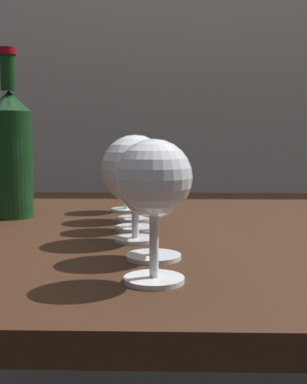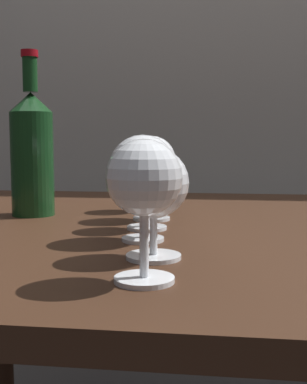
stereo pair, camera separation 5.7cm
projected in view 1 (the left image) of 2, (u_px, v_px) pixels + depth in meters
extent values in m
cube|color=gray|center=(189.00, 21.00, 1.66)|extent=(5.00, 0.08, 2.60)
cube|color=#382114|center=(211.00, 232.00, 0.81)|extent=(1.26, 0.92, 0.03)
cylinder|color=white|center=(154.00, 279.00, 0.48)|extent=(0.06, 0.06, 0.00)
cylinder|color=white|center=(154.00, 240.00, 0.48)|extent=(0.01, 0.01, 0.07)
sphere|color=white|center=(154.00, 178.00, 0.47)|extent=(0.07, 0.07, 0.07)
ellipsoid|color=gold|center=(154.00, 177.00, 0.47)|extent=(0.06, 0.06, 0.03)
cylinder|color=white|center=(154.00, 256.00, 0.57)|extent=(0.06, 0.06, 0.00)
cylinder|color=white|center=(154.00, 230.00, 0.57)|extent=(0.01, 0.01, 0.06)
sphere|color=white|center=(154.00, 183.00, 0.56)|extent=(0.08, 0.08, 0.08)
ellipsoid|color=#470A16|center=(154.00, 182.00, 0.56)|extent=(0.07, 0.07, 0.04)
cylinder|color=white|center=(135.00, 239.00, 0.67)|extent=(0.06, 0.06, 0.00)
cylinder|color=white|center=(135.00, 214.00, 0.67)|extent=(0.01, 0.01, 0.06)
sphere|color=white|center=(135.00, 169.00, 0.66)|extent=(0.09, 0.09, 0.09)
ellipsoid|color=maroon|center=(135.00, 171.00, 0.66)|extent=(0.08, 0.08, 0.04)
cylinder|color=white|center=(135.00, 228.00, 0.76)|extent=(0.06, 0.06, 0.00)
cylinder|color=white|center=(135.00, 205.00, 0.75)|extent=(0.01, 0.01, 0.06)
sphere|color=white|center=(134.00, 168.00, 0.75)|extent=(0.07, 0.07, 0.07)
ellipsoid|color=pink|center=(134.00, 168.00, 0.75)|extent=(0.06, 0.06, 0.03)
cylinder|color=white|center=(135.00, 219.00, 0.84)|extent=(0.06, 0.06, 0.00)
cylinder|color=white|center=(135.00, 197.00, 0.84)|extent=(0.01, 0.01, 0.07)
sphere|color=white|center=(135.00, 160.00, 0.83)|extent=(0.08, 0.08, 0.08)
ellipsoid|color=maroon|center=(135.00, 162.00, 0.83)|extent=(0.07, 0.07, 0.03)
cylinder|color=white|center=(126.00, 210.00, 0.95)|extent=(0.06, 0.06, 0.00)
cylinder|color=white|center=(126.00, 190.00, 0.94)|extent=(0.01, 0.01, 0.07)
sphere|color=white|center=(126.00, 158.00, 0.94)|extent=(0.07, 0.07, 0.07)
ellipsoid|color=beige|center=(126.00, 160.00, 0.94)|extent=(0.06, 0.06, 0.03)
cylinder|color=#143819|center=(11.00, 165.00, 0.87)|extent=(0.08, 0.08, 0.18)
cone|color=#143819|center=(9.00, 101.00, 0.85)|extent=(0.08, 0.08, 0.03)
cylinder|color=#143819|center=(8.00, 73.00, 0.85)|extent=(0.03, 0.03, 0.06)
cylinder|color=maroon|center=(7.00, 51.00, 0.84)|extent=(0.03, 0.03, 0.01)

